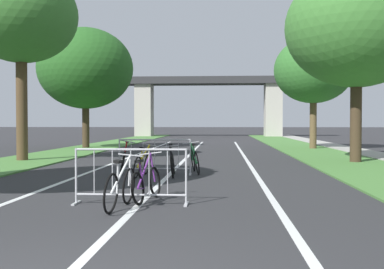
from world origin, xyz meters
The scene contains 19 objects.
grass_verge_left centered at (-6.20, 23.55, 0.03)m, with size 3.15×57.57×0.05m, color #477A38.
grass_verge_right centered at (6.20, 23.55, 0.03)m, with size 3.15×57.57×0.05m, color #477A38.
sidewalk_path_right centered at (8.59, 23.55, 0.04)m, with size 1.62×57.57×0.08m, color #9E9B93.
lane_stripe_center centered at (0.00, 16.65, 0.00)m, with size 0.14×33.30×0.01m, color silver.
lane_stripe_right_lane centered at (2.54, 16.65, 0.00)m, with size 0.14×33.30×0.01m, color silver.
lane_stripe_left_lane centered at (-2.54, 16.65, 0.00)m, with size 0.14×33.30×0.01m, color silver.
overpass_bridge centered at (0.00, 47.58, 4.47)m, with size 21.22×3.07×6.43m.
tree_left_cypress_far centered at (-6.35, 14.40, 5.72)m, with size 4.41×4.41×7.64m.
tree_left_pine_near centered at (-6.52, 23.67, 4.71)m, with size 5.60×5.60×7.11m.
tree_right_oak_near centered at (6.58, 14.39, 5.10)m, with size 5.34×5.34×7.39m.
tree_right_maple_mid centered at (6.74, 23.62, 4.52)m, with size 4.48×4.48×6.44m.
crowd_barrier_nearest centered at (-0.16, 4.95, 0.52)m, with size 2.14×0.45×1.05m.
crowd_barrier_second centered at (-0.43, 9.95, 0.52)m, with size 2.16×0.54×1.05m.
bicycle_white_0 centered at (-0.25, 4.49, 0.38)m, with size 0.47×1.67×0.96m.
bicycle_green_1 centered at (0.72, 10.43, 0.39)m, with size 0.64×1.70×0.95m.
bicycle_yellow_2 centered at (-0.71, 9.51, 0.36)m, with size 0.51×1.64×0.92m.
bicycle_red_3 centered at (-1.48, 10.53, 0.38)m, with size 0.67×1.65×1.03m.
bicycle_black_4 centered at (0.13, 9.60, 0.36)m, with size 0.50×1.60×0.92m.
bicycle_purple_5 centered at (0.07, 5.35, 0.35)m, with size 0.47×1.65×0.94m.
Camera 1 is at (1.55, -3.74, 1.54)m, focal length 44.11 mm.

